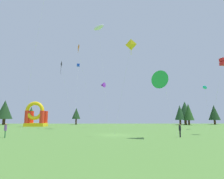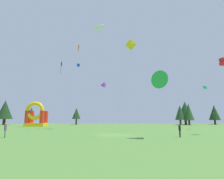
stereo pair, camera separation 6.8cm
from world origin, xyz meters
The scene contains 20 objects.
ground_plane centered at (0.00, 0.00, 0.00)m, with size 120.00×120.00×0.00m, color #548438.
kite_blue_box centered at (-10.47, 34.01, 19.22)m, with size 1.14×8.22×19.68m.
kite_white_parafoil centered at (-3.11, 15.83, 23.26)m, with size 4.23×4.24×23.74m.
kite_black_diamond centered at (-11.52, 15.74, 14.25)m, with size 3.07×3.76×14.90m.
kite_orange_diamond centered at (-8.13, 17.86, 18.99)m, with size 4.01×7.99×19.76m.
kite_yellow_diamond centered at (2.16, -2.52, 11.80)m, with size 2.66×4.05×12.41m.
kite_red_box centered at (15.96, 0.10, 10.40)m, with size 1.28×4.10×10.94m.
kite_green_delta centered at (5.76, -4.34, 6.69)m, with size 2.87×2.85×7.76m.
kite_cyan_parafoil centered at (19.66, 13.11, 8.71)m, with size 2.03×2.22×9.23m.
kite_purple_delta centered at (-2.22, 20.36, 10.40)m, with size 2.31×3.46×11.05m.
person_left_edge centered at (-12.79, -3.67, 0.98)m, with size 0.39×0.39×1.66m.
person_near_camera centered at (7.85, -3.32, 0.93)m, with size 0.38×0.38×1.57m.
inflatable_blue_arch centered at (-21.30, 29.00, 2.61)m, with size 5.40×4.50×6.96m.
tree_row_0 centered at (-38.28, 44.47, 5.37)m, with size 5.49×5.49×8.79m.
tree_row_1 centered at (-27.02, 40.19, 3.90)m, with size 3.09×3.09×6.10m.
tree_row_2 centered at (-12.59, 45.76, 4.01)m, with size 3.13×3.13×6.06m.
tree_row_3 centered at (24.40, 41.06, 4.25)m, with size 3.55×3.55×6.84m.
tree_row_4 centered at (27.07, 40.09, 4.45)m, with size 3.57×3.57×7.36m.
tree_row_5 centered at (27.69, 44.66, 5.50)m, with size 4.91×4.91×8.50m.
tree_row_6 centered at (39.21, 45.87, 4.42)m, with size 4.11×4.11×7.26m.
Camera 2 is at (-0.77, -27.00, 2.21)m, focal length 31.17 mm.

